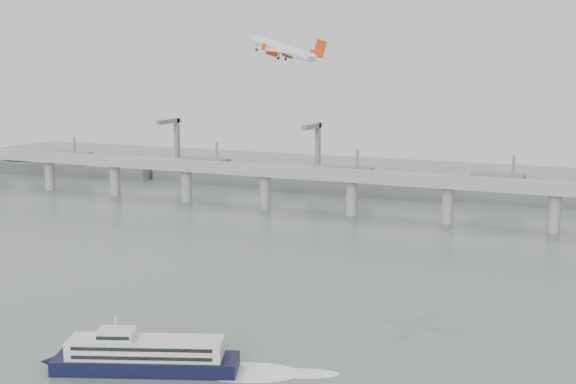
% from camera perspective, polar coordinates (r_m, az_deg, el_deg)
% --- Properties ---
extents(ground, '(900.00, 900.00, 0.00)m').
position_cam_1_polar(ground, '(213.80, -6.26, -11.77)').
color(ground, slate).
rests_on(ground, ground).
extents(bridge, '(800.00, 22.00, 23.90)m').
position_cam_1_polar(bridge, '(389.75, 8.73, 0.49)').
color(bridge, gray).
rests_on(bridge, ground).
extents(distant_fleet, '(453.00, 60.90, 40.00)m').
position_cam_1_polar(distant_fleet, '(511.68, -6.07, 1.34)').
color(distant_fleet, slate).
rests_on(distant_fleet, ground).
extents(ferry, '(73.44, 35.21, 14.54)m').
position_cam_1_polar(ferry, '(203.12, -10.48, -11.84)').
color(ferry, black).
rests_on(ferry, ground).
extents(airliner, '(34.12, 31.10, 12.12)m').
position_cam_1_polar(airliner, '(276.09, -0.27, 10.53)').
color(airliner, white).
rests_on(airliner, ground).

